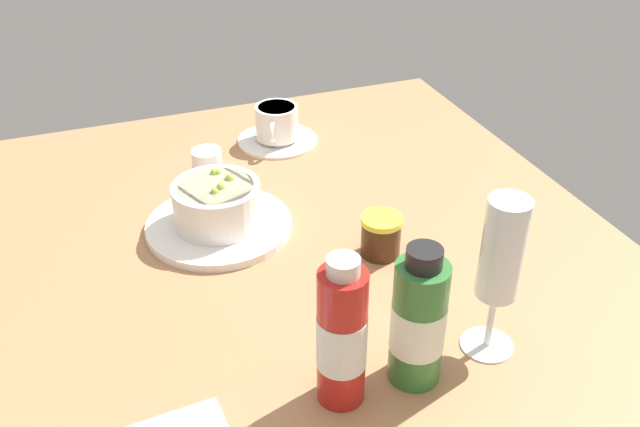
{
  "coord_description": "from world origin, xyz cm",
  "views": [
    {
      "loc": [
        71.31,
        -28.21,
        57.06
      ],
      "look_at": [
        -0.45,
        -1.22,
        8.14
      ],
      "focal_mm": 39.95,
      "sensor_mm": 36.0,
      "label": 1
    }
  ],
  "objects_px": {
    "creamer_jug": "(207,162)",
    "sauce_bottle_green": "(418,321)",
    "jam_jar": "(381,235)",
    "porridge_bowl": "(218,209)",
    "sauce_bottle_red": "(342,337)",
    "coffee_cup": "(277,127)",
    "wine_glass": "(501,258)"
  },
  "relations": [
    {
      "from": "sauce_bottle_green",
      "to": "creamer_jug",
      "type": "bearing_deg",
      "value": -168.25
    },
    {
      "from": "coffee_cup",
      "to": "sauce_bottle_red",
      "type": "height_order",
      "value": "sauce_bottle_red"
    },
    {
      "from": "coffee_cup",
      "to": "sauce_bottle_red",
      "type": "distance_m",
      "value": 0.61
    },
    {
      "from": "creamer_jug",
      "to": "coffee_cup",
      "type": "bearing_deg",
      "value": 117.4
    },
    {
      "from": "sauce_bottle_green",
      "to": "coffee_cup",
      "type": "bearing_deg",
      "value": 176.82
    },
    {
      "from": "sauce_bottle_green",
      "to": "sauce_bottle_red",
      "type": "height_order",
      "value": "sauce_bottle_red"
    },
    {
      "from": "sauce_bottle_green",
      "to": "sauce_bottle_red",
      "type": "bearing_deg",
      "value": -90.45
    },
    {
      "from": "creamer_jug",
      "to": "sauce_bottle_red",
      "type": "distance_m",
      "value": 0.52
    },
    {
      "from": "creamer_jug",
      "to": "sauce_bottle_green",
      "type": "height_order",
      "value": "sauce_bottle_green"
    },
    {
      "from": "porridge_bowl",
      "to": "jam_jar",
      "type": "bearing_deg",
      "value": 54.96
    },
    {
      "from": "wine_glass",
      "to": "jam_jar",
      "type": "xyz_separation_m",
      "value": [
        -0.21,
        -0.04,
        -0.1
      ]
    },
    {
      "from": "coffee_cup",
      "to": "sauce_bottle_red",
      "type": "bearing_deg",
      "value": -11.34
    },
    {
      "from": "jam_jar",
      "to": "sauce_bottle_green",
      "type": "xyz_separation_m",
      "value": [
        0.22,
        -0.06,
        0.05
      ]
    },
    {
      "from": "creamer_jug",
      "to": "wine_glass",
      "type": "xyz_separation_m",
      "value": [
        0.51,
        0.21,
        0.1
      ]
    },
    {
      "from": "jam_jar",
      "to": "sauce_bottle_green",
      "type": "bearing_deg",
      "value": -15.54
    },
    {
      "from": "creamer_jug",
      "to": "sauce_bottle_green",
      "type": "bearing_deg",
      "value": 11.75
    },
    {
      "from": "sauce_bottle_green",
      "to": "sauce_bottle_red",
      "type": "distance_m",
      "value": 0.09
    },
    {
      "from": "sauce_bottle_green",
      "to": "sauce_bottle_red",
      "type": "xyz_separation_m",
      "value": [
        -0.0,
        -0.09,
        0.01
      ]
    },
    {
      "from": "jam_jar",
      "to": "sauce_bottle_green",
      "type": "height_order",
      "value": "sauce_bottle_green"
    },
    {
      "from": "creamer_jug",
      "to": "sauce_bottle_red",
      "type": "height_order",
      "value": "sauce_bottle_red"
    },
    {
      "from": "jam_jar",
      "to": "sauce_bottle_red",
      "type": "height_order",
      "value": "sauce_bottle_red"
    },
    {
      "from": "porridge_bowl",
      "to": "creamer_jug",
      "type": "distance_m",
      "value": 0.17
    },
    {
      "from": "coffee_cup",
      "to": "sauce_bottle_green",
      "type": "relative_size",
      "value": 0.83
    },
    {
      "from": "wine_glass",
      "to": "jam_jar",
      "type": "height_order",
      "value": "wine_glass"
    },
    {
      "from": "porridge_bowl",
      "to": "wine_glass",
      "type": "distance_m",
      "value": 0.43
    },
    {
      "from": "coffee_cup",
      "to": "jam_jar",
      "type": "relative_size",
      "value": 2.4
    },
    {
      "from": "sauce_bottle_red",
      "to": "sauce_bottle_green",
      "type": "bearing_deg",
      "value": 89.55
    },
    {
      "from": "creamer_jug",
      "to": "sauce_bottle_red",
      "type": "relative_size",
      "value": 0.31
    },
    {
      "from": "porridge_bowl",
      "to": "sauce_bottle_red",
      "type": "xyz_separation_m",
      "value": [
        0.36,
        0.04,
        0.05
      ]
    },
    {
      "from": "creamer_jug",
      "to": "jam_jar",
      "type": "xyz_separation_m",
      "value": [
        0.3,
        0.17,
        0.01
      ]
    },
    {
      "from": "jam_jar",
      "to": "sauce_bottle_red",
      "type": "bearing_deg",
      "value": -33.71
    },
    {
      "from": "creamer_jug",
      "to": "jam_jar",
      "type": "relative_size",
      "value": 0.94
    }
  ]
}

